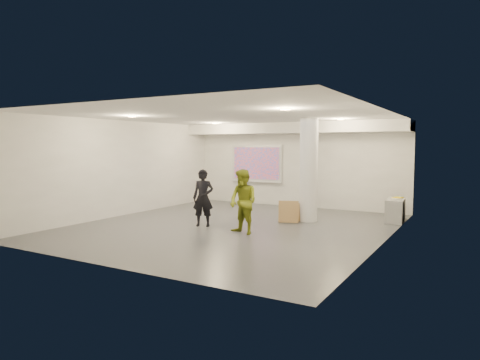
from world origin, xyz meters
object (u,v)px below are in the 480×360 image
Objects in this scene: column at (309,170)px; man at (243,202)px; credenza at (395,210)px; woman at (203,198)px; projection_screen at (256,164)px.

man is at bearing -106.80° from column.
man is (-2.98, -3.76, 0.48)m from credenza.
column reaches higher than credenza.
woman is at bearing -147.31° from credenza.
projection_screen is 1.30× the size of man.
projection_screen is 1.34× the size of woman.
man is (2.34, -5.18, -0.72)m from projection_screen.
credenza is 0.70× the size of man.
column is 1.92× the size of woman.
woman is 0.96× the size of man.
credenza is 0.73× the size of woman.
woman is at bearing -178.54° from man.
credenza is 4.82m from man.
projection_screen is at bearing 139.44° from column.
column reaches higher than man.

